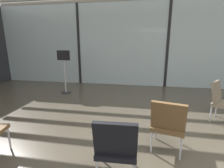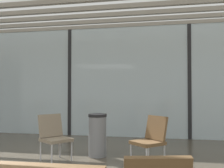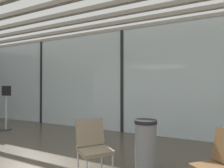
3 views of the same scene
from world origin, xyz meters
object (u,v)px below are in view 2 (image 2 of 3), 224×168
Objects in this scene: parked_airplane at (104,78)px; lounge_chair_3 at (151,137)px; trash_bin at (97,135)px; lounge_chair_6 at (54,134)px.

parked_airplane reaches higher than lounge_chair_3.
parked_airplane is 15.16× the size of lounge_chair_3.
trash_bin is (-1.11, 0.40, -0.06)m from lounge_chair_3.
parked_airplane is 15.16× the size of lounge_chair_6.
lounge_chair_6 is at bearing -82.91° from parked_airplane.
lounge_chair_6 is 1.01× the size of trash_bin.
lounge_chair_3 is at bearing -19.67° from trash_bin.
lounge_chair_6 is 0.88m from trash_bin.
lounge_chair_3 is 1.18m from trash_bin.
parked_airplane is at bearing 152.64° from lounge_chair_3.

